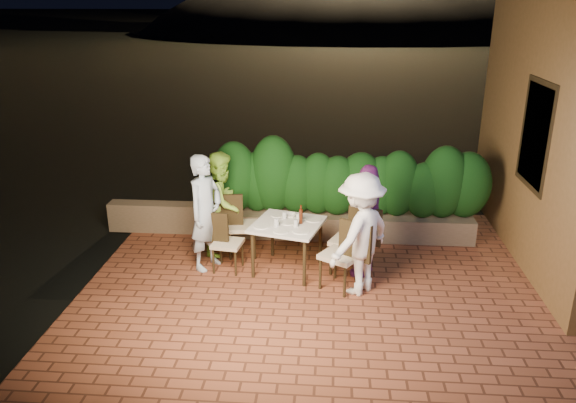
# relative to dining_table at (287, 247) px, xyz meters

# --- Properties ---
(ground) EXTENTS (400.00, 400.00, 0.00)m
(ground) POSITION_rel_dining_table_xyz_m (0.69, -0.97, -0.40)
(ground) COLOR black
(ground) RESTS_ON ground
(terrace_floor) EXTENTS (7.00, 6.00, 0.15)m
(terrace_floor) POSITION_rel_dining_table_xyz_m (0.69, -0.47, -0.45)
(terrace_floor) COLOR brown
(terrace_floor) RESTS_ON ground
(window_pane) EXTENTS (0.08, 1.00, 1.40)m
(window_pane) POSITION_rel_dining_table_xyz_m (3.51, 0.53, 1.62)
(window_pane) COLOR black
(window_pane) RESTS_ON building_wall
(window_frame) EXTENTS (0.06, 1.15, 1.55)m
(window_frame) POSITION_rel_dining_table_xyz_m (3.50, 0.53, 1.62)
(window_frame) COLOR black
(window_frame) RESTS_ON building_wall
(planter) EXTENTS (4.20, 0.55, 0.40)m
(planter) POSITION_rel_dining_table_xyz_m (0.89, 1.33, -0.17)
(planter) COLOR #76634B
(planter) RESTS_ON ground
(hedge) EXTENTS (4.00, 0.70, 1.10)m
(hedge) POSITION_rel_dining_table_xyz_m (0.89, 1.33, 0.57)
(hedge) COLOR #113D11
(hedge) RESTS_ON planter
(parapet) EXTENTS (2.20, 0.30, 0.50)m
(parapet) POSITION_rel_dining_table_xyz_m (-2.11, 1.33, -0.12)
(parapet) COLOR #76634B
(parapet) RESTS_ON ground
(hill) EXTENTS (52.00, 40.00, 22.00)m
(hill) POSITION_rel_dining_table_xyz_m (2.69, 59.03, -4.38)
(hill) COLOR black
(hill) RESTS_ON ground
(dining_table) EXTENTS (1.16, 1.16, 0.75)m
(dining_table) POSITION_rel_dining_table_xyz_m (0.00, 0.00, 0.00)
(dining_table) COLOR white
(dining_table) RESTS_ON ground
(plate_nw) EXTENTS (0.23, 0.23, 0.01)m
(plate_nw) POSITION_rel_dining_table_xyz_m (-0.36, -0.16, 0.38)
(plate_nw) COLOR white
(plate_nw) RESTS_ON dining_table
(plate_sw) EXTENTS (0.20, 0.20, 0.01)m
(plate_sw) POSITION_rel_dining_table_xyz_m (-0.18, 0.29, 0.38)
(plate_sw) COLOR white
(plate_sw) RESTS_ON dining_table
(plate_ne) EXTENTS (0.24, 0.24, 0.01)m
(plate_ne) POSITION_rel_dining_table_xyz_m (0.22, -0.28, 0.38)
(plate_ne) COLOR white
(plate_ne) RESTS_ON dining_table
(plate_se) EXTENTS (0.24, 0.24, 0.01)m
(plate_se) POSITION_rel_dining_table_xyz_m (0.37, 0.16, 0.38)
(plate_se) COLOR white
(plate_se) RESTS_ON dining_table
(plate_centre) EXTENTS (0.23, 0.23, 0.01)m
(plate_centre) POSITION_rel_dining_table_xyz_m (0.01, 0.02, 0.38)
(plate_centre) COLOR white
(plate_centre) RESTS_ON dining_table
(plate_front) EXTENTS (0.22, 0.22, 0.01)m
(plate_front) POSITION_rel_dining_table_xyz_m (-0.06, -0.31, 0.38)
(plate_front) COLOR white
(plate_front) RESTS_ON dining_table
(glass_nw) EXTENTS (0.07, 0.07, 0.12)m
(glass_nw) POSITION_rel_dining_table_xyz_m (-0.15, -0.13, 0.43)
(glass_nw) COLOR silver
(glass_nw) RESTS_ON dining_table
(glass_sw) EXTENTS (0.07, 0.07, 0.11)m
(glass_sw) POSITION_rel_dining_table_xyz_m (-0.06, 0.16, 0.43)
(glass_sw) COLOR silver
(glass_sw) RESTS_ON dining_table
(glass_ne) EXTENTS (0.06, 0.06, 0.11)m
(glass_ne) POSITION_rel_dining_table_xyz_m (0.13, -0.12, 0.43)
(glass_ne) COLOR silver
(glass_ne) RESTS_ON dining_table
(glass_se) EXTENTS (0.07, 0.07, 0.11)m
(glass_se) POSITION_rel_dining_table_xyz_m (0.15, 0.11, 0.43)
(glass_se) COLOR silver
(glass_se) RESTS_ON dining_table
(beer_bottle) EXTENTS (0.05, 0.05, 0.28)m
(beer_bottle) POSITION_rel_dining_table_xyz_m (0.19, 0.01, 0.52)
(beer_bottle) COLOR #441A0B
(beer_bottle) RESTS_ON dining_table
(bowl) EXTENTS (0.18, 0.18, 0.04)m
(bowl) POSITION_rel_dining_table_xyz_m (0.02, 0.28, 0.40)
(bowl) COLOR white
(bowl) RESTS_ON dining_table
(chair_left_front) EXTENTS (0.47, 0.47, 0.89)m
(chair_left_front) POSITION_rel_dining_table_xyz_m (-0.88, -0.06, 0.07)
(chair_left_front) COLOR black
(chair_left_front) RESTS_ON ground
(chair_left_back) EXTENTS (0.52, 0.52, 1.00)m
(chair_left_back) POSITION_rel_dining_table_xyz_m (-0.75, 0.49, 0.13)
(chair_left_back) COLOR black
(chair_left_back) RESTS_ON ground
(chair_right_front) EXTENTS (0.66, 0.66, 1.04)m
(chair_right_front) POSITION_rel_dining_table_xyz_m (0.77, -0.48, 0.15)
(chair_right_front) COLOR black
(chair_right_front) RESTS_ON ground
(chair_right_back) EXTENTS (0.64, 0.64, 1.06)m
(chair_right_back) POSITION_rel_dining_table_xyz_m (0.91, 0.01, 0.15)
(chair_right_back) COLOR black
(chair_right_back) RESTS_ON ground
(diner_blue) EXTENTS (0.66, 0.75, 1.74)m
(diner_blue) POSITION_rel_dining_table_xyz_m (-1.20, 0.02, 0.50)
(diner_blue) COLOR #ADC6DF
(diner_blue) RESTS_ON ground
(diner_green) EXTENTS (0.72, 0.87, 1.63)m
(diner_green) POSITION_rel_dining_table_xyz_m (-1.07, 0.60, 0.44)
(diner_green) COLOR #9CDB44
(diner_green) RESTS_ON ground
(diner_white) EXTENTS (1.19, 1.25, 1.70)m
(diner_white) POSITION_rel_dining_table_xyz_m (1.03, -0.56, 0.48)
(diner_white) COLOR white
(diner_white) RESTS_ON ground
(diner_purple) EXTENTS (0.61, 1.04, 1.67)m
(diner_purple) POSITION_rel_dining_table_xyz_m (1.15, 0.00, 0.46)
(diner_purple) COLOR #6D2672
(diner_purple) RESTS_ON ground
(parapet_lamp) EXTENTS (0.10, 0.10, 0.14)m
(parapet_lamp) POSITION_rel_dining_table_xyz_m (-1.44, 1.33, 0.20)
(parapet_lamp) COLOR orange
(parapet_lamp) RESTS_ON parapet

